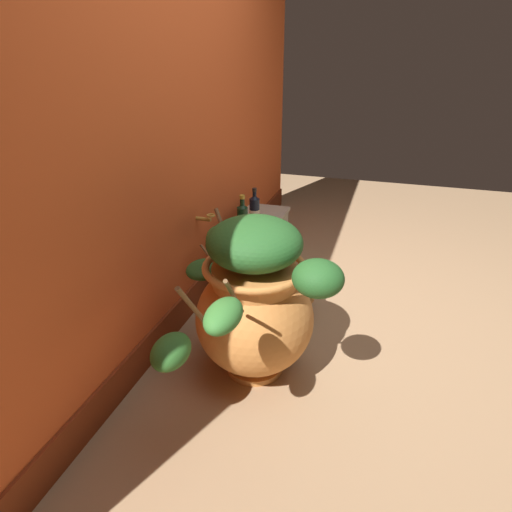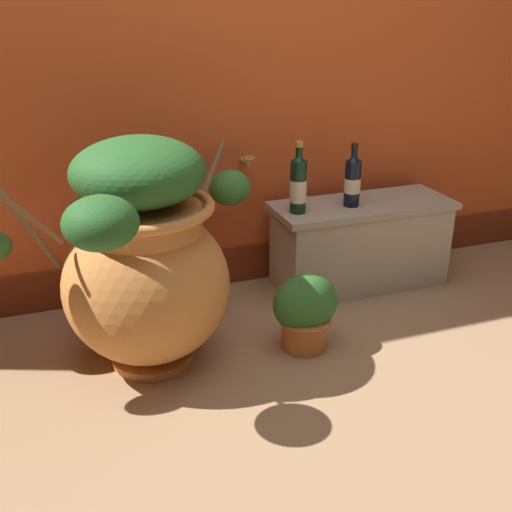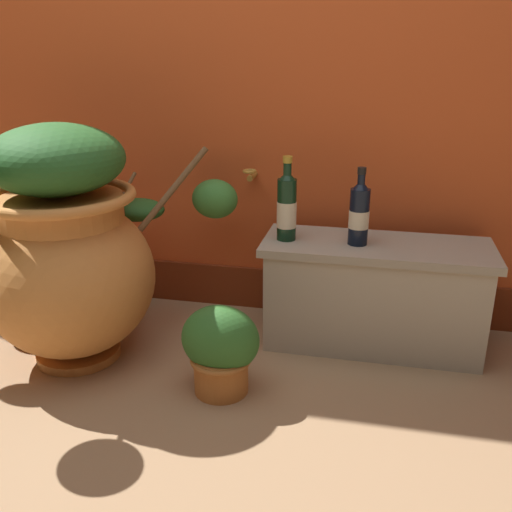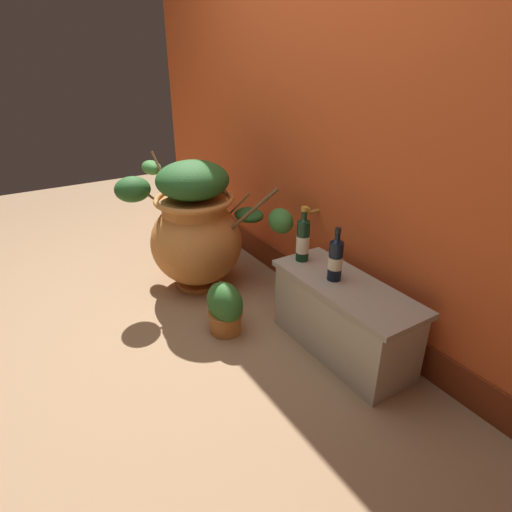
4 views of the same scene
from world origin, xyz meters
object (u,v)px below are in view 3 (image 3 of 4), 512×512
wine_bottle_left (287,205)px  potted_shrub (221,349)px  wine_bottle_middle (359,212)px  terracotta_urn (64,248)px

wine_bottle_left → potted_shrub: size_ratio=1.01×
wine_bottle_middle → potted_shrub: wine_bottle_middle is taller
terracotta_urn → wine_bottle_middle: terracotta_urn is taller
wine_bottle_left → wine_bottle_middle: bearing=0.6°
wine_bottle_left → wine_bottle_middle: 0.27m
wine_bottle_left → potted_shrub: (-0.14, -0.43, -0.39)m
terracotta_urn → potted_shrub: size_ratio=3.88×
wine_bottle_left → wine_bottle_middle: (0.27, 0.00, -0.01)m
wine_bottle_middle → terracotta_urn: bearing=-162.4°
wine_bottle_middle → potted_shrub: bearing=-133.8°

